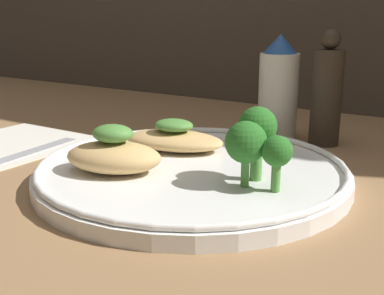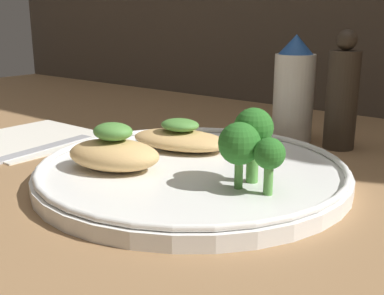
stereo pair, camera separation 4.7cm
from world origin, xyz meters
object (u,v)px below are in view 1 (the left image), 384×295
Objects in this scene: broccoli_bunch at (256,139)px; sauce_bottle at (279,89)px; plate at (192,171)px; pepper_grinder at (327,93)px.

broccoli_bunch is 23.13cm from sauce_bottle.
plate is at bearing 171.22° from broccoli_bunch.
sauce_bottle is 0.95× the size of pepper_grinder.
sauce_bottle is 6.39cm from pepper_grinder.
plate is 22.44cm from pepper_grinder.
plate is 2.26× the size of sauce_bottle.
broccoli_bunch is at bearing -8.78° from plate.
broccoli_bunch is 0.50× the size of sauce_bottle.
sauce_bottle reaches higher than broccoli_bunch.
sauce_bottle reaches higher than plate.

